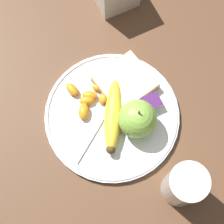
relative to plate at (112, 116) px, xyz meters
name	(u,v)px	position (x,y,z in m)	size (l,w,h in m)	color
ground_plane	(112,117)	(0.00, 0.00, -0.01)	(3.00, 3.00, 0.00)	brown
plate	(112,116)	(0.00, 0.00, 0.00)	(0.28, 0.28, 0.01)	silver
juice_glass	(184,185)	(0.05, -0.19, 0.05)	(0.07, 0.07, 0.11)	silver
apple	(138,119)	(0.04, -0.04, 0.04)	(0.08, 0.08, 0.08)	#84BC47
banana	(113,116)	(0.00, -0.01, 0.02)	(0.10, 0.15, 0.03)	yellow
bread_slice	(125,83)	(0.05, 0.05, 0.02)	(0.12, 0.12, 0.02)	tan
fork	(105,112)	(-0.01, 0.01, 0.01)	(0.18, 0.13, 0.00)	silver
jam_packet	(151,103)	(0.08, -0.01, 0.01)	(0.04, 0.03, 0.02)	silver
orange_segment_0	(105,97)	(0.00, 0.04, 0.01)	(0.03, 0.03, 0.02)	orange
orange_segment_1	(87,101)	(-0.03, 0.05, 0.01)	(0.03, 0.03, 0.02)	orange
orange_segment_2	(84,111)	(-0.05, 0.03, 0.01)	(0.04, 0.04, 0.02)	orange
orange_segment_3	(90,96)	(-0.02, 0.06, 0.01)	(0.04, 0.03, 0.02)	orange
orange_segment_4	(98,88)	(0.00, 0.06, 0.01)	(0.03, 0.03, 0.02)	orange
orange_segment_5	(72,90)	(-0.05, 0.08, 0.01)	(0.03, 0.04, 0.02)	orange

